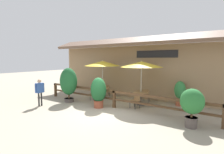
% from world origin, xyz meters
% --- Properties ---
extents(ground_plane, '(60.00, 60.00, 0.00)m').
position_xyz_m(ground_plane, '(0.00, 0.00, 0.00)').
color(ground_plane, '#9E937F').
extents(building_facade, '(14.28, 1.49, 4.23)m').
position_xyz_m(building_facade, '(0.00, 4.10, 2.17)').
color(building_facade, '#997A56').
rests_on(building_facade, ground).
extents(patio_railing, '(10.40, 0.14, 0.95)m').
position_xyz_m(patio_railing, '(0.00, 1.05, 0.70)').
color(patio_railing, brown).
rests_on(patio_railing, ground).
extents(patio_umbrella_near, '(2.43, 2.43, 2.59)m').
position_xyz_m(patio_umbrella_near, '(-1.98, 2.54, 2.39)').
color(patio_umbrella_near, '#B7B2A8').
rests_on(patio_umbrella_near, ground).
extents(dining_table_near, '(0.96, 0.96, 0.76)m').
position_xyz_m(dining_table_near, '(-1.98, 2.54, 0.61)').
color(dining_table_near, olive).
rests_on(dining_table_near, ground).
extents(chair_near_streetside, '(0.45, 0.45, 0.83)m').
position_xyz_m(chair_near_streetside, '(-2.06, 1.80, 0.46)').
color(chair_near_streetside, olive).
rests_on(chair_near_streetside, ground).
extents(chair_near_wallside, '(0.45, 0.45, 0.83)m').
position_xyz_m(chair_near_wallside, '(-2.02, 3.27, 0.46)').
color(chair_near_wallside, olive).
rests_on(chair_near_wallside, ground).
extents(patio_umbrella_middle, '(2.43, 2.43, 2.59)m').
position_xyz_m(patio_umbrella_middle, '(0.94, 2.44, 2.39)').
color(patio_umbrella_middle, '#B7B2A8').
rests_on(patio_umbrella_middle, ground).
extents(dining_table_middle, '(0.96, 0.96, 0.76)m').
position_xyz_m(dining_table_middle, '(0.94, 2.44, 0.61)').
color(dining_table_middle, olive).
rests_on(dining_table_middle, ground).
extents(chair_middle_streetside, '(0.51, 0.51, 0.83)m').
position_xyz_m(chair_middle_streetside, '(1.00, 1.68, 0.46)').
color(chair_middle_streetside, olive).
rests_on(chair_middle_streetside, ground).
extents(chair_middle_wallside, '(0.48, 0.48, 0.83)m').
position_xyz_m(chair_middle_wallside, '(0.91, 3.21, 0.46)').
color(chair_middle_wallside, olive).
rests_on(chair_middle_wallside, ground).
extents(potted_plant_small_flowering, '(0.91, 0.81, 1.55)m').
position_xyz_m(potted_plant_small_flowering, '(4.07, 0.48, 0.95)').
color(potted_plant_small_flowering, '#564C47').
rests_on(potted_plant_small_flowering, ground).
extents(potted_plant_entrance_palm, '(1.12, 1.01, 2.14)m').
position_xyz_m(potted_plant_entrance_palm, '(-3.04, 0.47, 1.25)').
color(potted_plant_entrance_palm, '#564C47').
rests_on(potted_plant_entrance_palm, ground).
extents(potted_plant_corner_fern, '(0.90, 0.81, 1.68)m').
position_xyz_m(potted_plant_corner_fern, '(-0.72, 0.57, 0.91)').
color(potted_plant_corner_fern, '#9E4C33').
rests_on(potted_plant_corner_fern, ground).
extents(potted_plant_tall_tropical, '(0.63, 0.57, 1.43)m').
position_xyz_m(potted_plant_tall_tropical, '(2.86, 3.55, 0.82)').
color(potted_plant_tall_tropical, '#9E4C33').
rests_on(potted_plant_tall_tropical, ground).
extents(pedestrian, '(0.25, 0.54, 1.55)m').
position_xyz_m(pedestrian, '(-3.68, -1.10, 0.99)').
color(pedestrian, black).
rests_on(pedestrian, ground).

